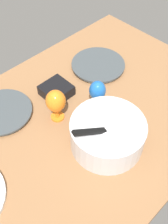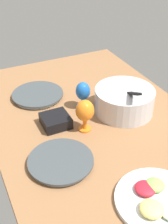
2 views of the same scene
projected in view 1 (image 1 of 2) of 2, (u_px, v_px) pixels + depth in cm
name	position (u px, v px, depth cm)	size (l,w,h in cm)	color
ground_plane	(77.00, 123.00, 128.37)	(160.00, 104.00, 4.00)	#8C603D
dinner_plate_left	(98.00, 65.00, 150.16)	(29.58, 29.58, 2.65)	silver
dinner_plate_right	(2.00, 112.00, 128.36)	(28.53, 28.53, 2.56)	silver
mixing_bowl	(107.00, 133.00, 113.26)	(32.59, 31.51, 20.78)	silver
hurricane_glass_blue	(97.00, 92.00, 125.95)	(7.86, 7.86, 15.44)	#1C5DB3
hurricane_glass_orange	(56.00, 102.00, 119.83)	(9.11, 9.11, 16.88)	orange
square_bowl_black	(56.00, 90.00, 135.45)	(13.55, 13.55, 5.52)	black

